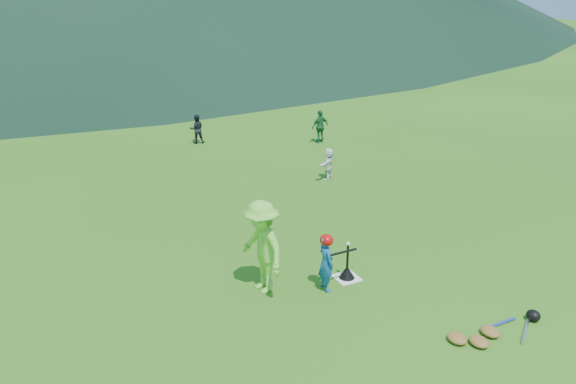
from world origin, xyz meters
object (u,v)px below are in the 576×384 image
object	(u,v)px
adult_coach	(262,247)
fielder_c	(320,127)
batter_child	(326,263)
home_plate	(347,278)
fielder_d	(328,164)
fielder_b	(197,129)
equipment_pile	(491,332)
batting_tee	(347,272)

from	to	relation	value
adult_coach	fielder_c	world-z (taller)	adult_coach
batter_child	home_plate	bearing A→B (deg)	-73.40
fielder_c	fielder_d	size ratio (longest dim) A/B	1.25
fielder_b	equipment_pile	size ratio (longest dim) A/B	0.55
adult_coach	batting_tee	xyz separation A→B (m)	(1.60, -0.35, -0.75)
fielder_c	batting_tee	distance (m)	9.25
batter_child	fielder_c	xyz separation A→B (m)	(4.69, 8.42, 0.02)
home_plate	batter_child	xyz separation A→B (m)	(-0.56, -0.15, 0.53)
home_plate	fielder_b	world-z (taller)	fielder_b
batter_child	fielder_c	bearing A→B (deg)	-27.49
fielder_b	fielder_d	world-z (taller)	fielder_b
adult_coach	fielder_b	world-z (taller)	adult_coach
fielder_b	fielder_d	distance (m)	5.56
batter_child	adult_coach	size ratio (longest dim) A/B	0.62
fielder_c	batting_tee	world-z (taller)	fielder_c
batter_child	fielder_d	size ratio (longest dim) A/B	1.20
home_plate	batting_tee	size ratio (longest dim) A/B	0.66
home_plate	fielder_c	distance (m)	9.26
fielder_c	batting_tee	bearing A→B (deg)	55.97
home_plate	batter_child	bearing A→B (deg)	-165.04
home_plate	fielder_d	xyz separation A→B (m)	(2.51, 4.98, 0.44)
home_plate	batter_child	world-z (taller)	batter_child
home_plate	fielder_b	distance (m)	10.11
batter_child	fielder_c	size ratio (longest dim) A/B	0.96
equipment_pile	batter_child	bearing A→B (deg)	124.41
fielder_b	batter_child	bearing A→B (deg)	96.92
fielder_d	batting_tee	xyz separation A→B (m)	(-2.51, -4.98, -0.32)
fielder_d	fielder_c	bearing A→B (deg)	-154.01
adult_coach	fielder_d	xyz separation A→B (m)	(4.12, 4.63, -0.42)
adult_coach	batting_tee	world-z (taller)	adult_coach
adult_coach	equipment_pile	world-z (taller)	adult_coach
adult_coach	fielder_d	bearing A→B (deg)	130.57
batter_child	fielder_b	world-z (taller)	batter_child
fielder_d	equipment_pile	xyz separation A→B (m)	(-1.41, -7.55, -0.39)
home_plate	fielder_c	xyz separation A→B (m)	(4.13, 8.27, 0.55)
home_plate	fielder_d	bearing A→B (deg)	63.21
home_plate	equipment_pile	world-z (taller)	equipment_pile
adult_coach	fielder_d	size ratio (longest dim) A/B	1.94
home_plate	fielder_b	xyz separation A→B (m)	(0.33, 10.09, 0.49)
batting_tee	equipment_pile	xyz separation A→B (m)	(1.10, -2.58, -0.06)
fielder_c	fielder_d	xyz separation A→B (m)	(-1.62, -3.29, -0.11)
fielder_b	fielder_c	world-z (taller)	fielder_c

